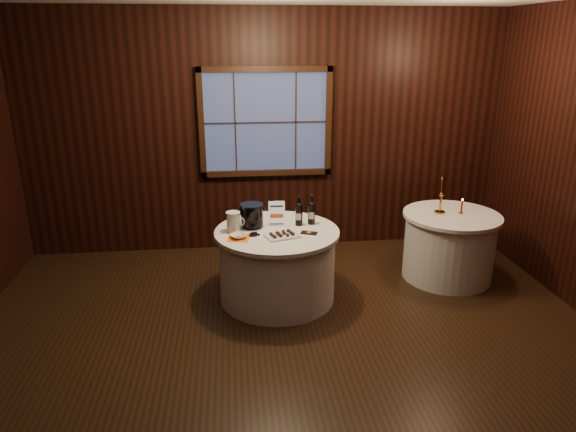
{
  "coord_description": "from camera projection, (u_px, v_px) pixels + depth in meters",
  "views": [
    {
      "loc": [
        -0.43,
        -3.89,
        2.62
      ],
      "look_at": [
        0.1,
        0.9,
        0.96
      ],
      "focal_mm": 32.0,
      "sensor_mm": 36.0,
      "label": 1
    }
  ],
  "objects": [
    {
      "name": "main_table",
      "position": [
        277.0,
        265.0,
        5.37
      ],
      "size": [
        1.28,
        1.28,
        0.77
      ],
      "color": "silver",
      "rests_on": "ground"
    },
    {
      "name": "ground",
      "position": [
        288.0,
        351.0,
        4.55
      ],
      "size": [
        6.0,
        6.0,
        0.0
      ],
      "primitive_type": "plane",
      "color": "black",
      "rests_on": "ground"
    },
    {
      "name": "side_table",
      "position": [
        449.0,
        246.0,
        5.86
      ],
      "size": [
        1.08,
        1.08,
        0.77
      ],
      "color": "silver",
      "rests_on": "ground"
    },
    {
      "name": "orange_napkin",
      "position": [
        239.0,
        238.0,
        5.04
      ],
      "size": [
        0.24,
        0.24,
        0.0
      ],
      "primitive_type": "cube",
      "rotation": [
        0.0,
        0.0,
        -0.16
      ],
      "color": "orange",
      "rests_on": "main_table"
    },
    {
      "name": "red_candle",
      "position": [
        462.0,
        208.0,
        5.72
      ],
      "size": [
        0.05,
        0.05,
        0.18
      ],
      "color": "#B9833A",
      "rests_on": "side_table"
    },
    {
      "name": "cracker_bowl",
      "position": [
        238.0,
        236.0,
        5.03
      ],
      "size": [
        0.2,
        0.2,
        0.04
      ],
      "primitive_type": "imported",
      "rotation": [
        0.0,
        0.0,
        0.39
      ],
      "color": "silver",
      "rests_on": "orange_napkin"
    },
    {
      "name": "glass_pitcher",
      "position": [
        233.0,
        222.0,
        5.19
      ],
      "size": [
        0.19,
        0.14,
        0.21
      ],
      "rotation": [
        0.0,
        0.0,
        -0.17
      ],
      "color": "silver",
      "rests_on": "main_table"
    },
    {
      "name": "brass_candlestick",
      "position": [
        441.0,
        200.0,
        5.71
      ],
      "size": [
        0.12,
        0.12,
        0.43
      ],
      "color": "#B9833A",
      "rests_on": "side_table"
    },
    {
      "name": "port_bottle_left",
      "position": [
        299.0,
        212.0,
        5.35
      ],
      "size": [
        0.08,
        0.09,
        0.32
      ],
      "rotation": [
        0.0,
        0.0,
        -0.28
      ],
      "color": "black",
      "rests_on": "main_table"
    },
    {
      "name": "ice_bucket",
      "position": [
        252.0,
        215.0,
        5.29
      ],
      "size": [
        0.25,
        0.25,
        0.25
      ],
      "color": "black",
      "rests_on": "main_table"
    },
    {
      "name": "sign_stand",
      "position": [
        277.0,
        217.0,
        5.37
      ],
      "size": [
        0.17,
        0.09,
        0.27
      ],
      "rotation": [
        0.0,
        0.0,
        -0.06
      ],
      "color": "#B6B6BD",
      "rests_on": "main_table"
    },
    {
      "name": "grape_bunch",
      "position": [
        254.0,
        234.0,
        5.08
      ],
      "size": [
        0.17,
        0.07,
        0.04
      ],
      "rotation": [
        0.0,
        0.0,
        0.09
      ],
      "color": "black",
      "rests_on": "main_table"
    },
    {
      "name": "back_wall",
      "position": [
        266.0,
        131.0,
        6.38
      ],
      "size": [
        6.0,
        0.1,
        3.0
      ],
      "color": "black",
      "rests_on": "ground"
    },
    {
      "name": "chocolate_plate",
      "position": [
        282.0,
        235.0,
        5.07
      ],
      "size": [
        0.37,
        0.3,
        0.05
      ],
      "rotation": [
        0.0,
        0.0,
        0.3
      ],
      "color": "silver",
      "rests_on": "main_table"
    },
    {
      "name": "chocolate_box",
      "position": [
        309.0,
        233.0,
        5.16
      ],
      "size": [
        0.18,
        0.14,
        0.01
      ],
      "primitive_type": "cube",
      "rotation": [
        0.0,
        0.0,
        -0.42
      ],
      "color": "black",
      "rests_on": "main_table"
    },
    {
      "name": "port_bottle_right",
      "position": [
        312.0,
        211.0,
        5.38
      ],
      "size": [
        0.08,
        0.08,
        0.32
      ],
      "rotation": [
        0.0,
        0.0,
        -0.18
      ],
      "color": "black",
      "rests_on": "main_table"
    }
  ]
}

